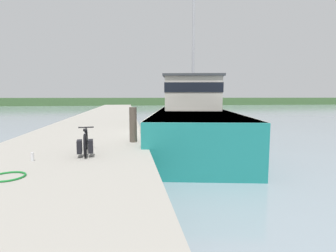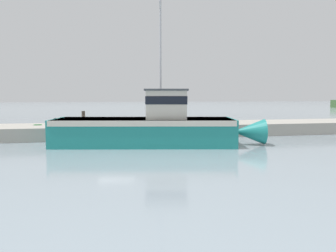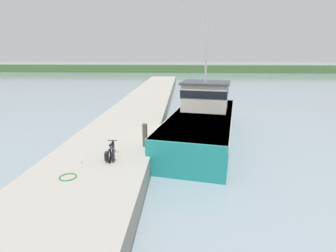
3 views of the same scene
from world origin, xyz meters
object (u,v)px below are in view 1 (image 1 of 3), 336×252
Objects in this scene: fishing_boat_main at (193,120)px; water_bottle_by_bike at (32,157)px; mooring_post at (133,125)px; bicycle_touring at (86,143)px.

fishing_boat_main reaches higher than water_bottle_by_bike.
mooring_post reaches higher than water_bottle_by_bike.
mooring_post is (1.33, 1.77, 0.29)m from bicycle_touring.
fishing_boat_main is at bearing 50.61° from water_bottle_by_bike.
fishing_boat_main is 11.91× the size of mooring_post.
bicycle_touring is 1.33m from water_bottle_by_bike.
water_bottle_by_bike is at bearing -136.52° from mooring_post.
bicycle_touring is 1.43× the size of mooring_post.
mooring_post is at bearing 43.48° from water_bottle_by_bike.
fishing_boat_main reaches higher than bicycle_touring.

